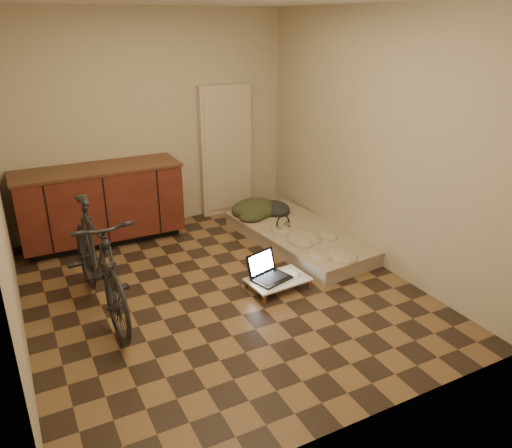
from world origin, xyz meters
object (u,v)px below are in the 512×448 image
futon (301,236)px  laptop (268,273)px  bicycle (97,256)px  lap_desk (278,280)px

futon → laptop: laptop is taller
bicycle → laptop: bearing=-13.3°
lap_desk → laptop: laptop is taller
laptop → lap_desk: bearing=-57.8°
lap_desk → futon: bearing=41.4°
lap_desk → laptop: size_ratio=1.46×
futon → laptop: bearing=-145.0°
lap_desk → laptop: bearing=133.9°
bicycle → futon: (2.39, 0.47, -0.48)m
bicycle → lap_desk: 1.71m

